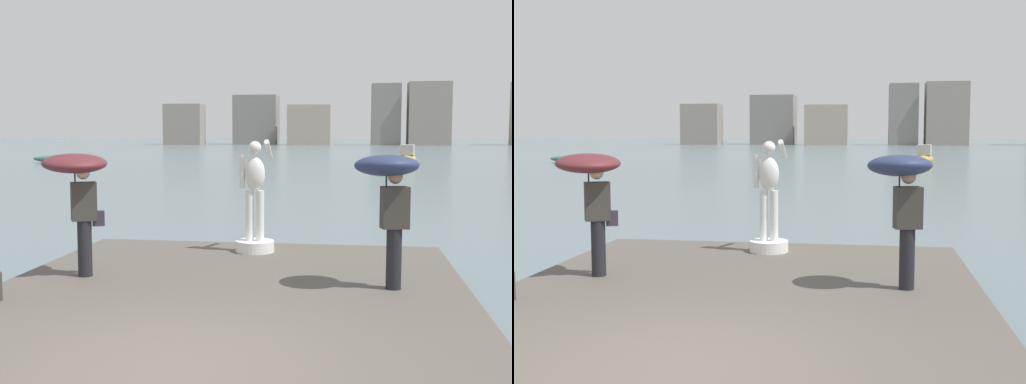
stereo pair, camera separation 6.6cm
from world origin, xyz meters
The scene contains 8 objects.
ground_plane centered at (0.00, 40.00, 0.00)m, with size 400.00×400.00×0.00m, color slate.
pier centered at (0.00, 2.00, 0.20)m, with size 6.88×10.01×0.40m, color #564F47.
statue_white_figure centered at (-0.05, 6.04, 1.14)m, with size 0.73×0.93×2.12m.
onlooker_left centered at (-2.46, 3.57, 1.93)m, with size 1.35×1.36×1.95m.
onlooker_right centered at (2.27, 3.44, 1.93)m, with size 1.09×1.10×1.96m.
boat_far centered at (6.21, 47.79, 0.58)m, with size 2.11×4.54×1.62m.
boat_rightward centered at (-22.96, 46.65, 0.32)m, with size 5.38×1.94×0.65m.
distant_skyline centered at (6.11, 127.34, 5.49)m, with size 78.80×11.44×12.71m.
Camera 1 is at (1.73, -5.97, 2.66)m, focal length 45.65 mm.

